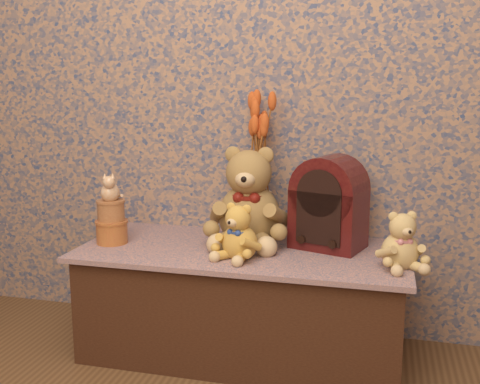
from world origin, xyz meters
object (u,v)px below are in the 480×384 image
object	(u,v)px
cathedral_radio	(329,202)
cat_figurine	(110,186)
teddy_small	(401,237)
teddy_large	(250,191)
biscuit_tin_lower	(112,232)
ceramic_vase	(258,215)
teddy_medium	(240,229)

from	to	relation	value
cathedral_radio	cat_figurine	xyz separation A→B (m)	(-0.88, -0.16, 0.05)
teddy_small	cat_figurine	size ratio (longest dim) A/B	1.84
teddy_large	biscuit_tin_lower	size ratio (longest dim) A/B	3.36
teddy_small	biscuit_tin_lower	size ratio (longest dim) A/B	1.73
cathedral_radio	ceramic_vase	world-z (taller)	cathedral_radio
teddy_small	cat_figurine	world-z (taller)	cat_figurine
teddy_large	cathedral_radio	world-z (taller)	teddy_large
teddy_large	cat_figurine	world-z (taller)	teddy_large
teddy_large	biscuit_tin_lower	xyz separation A→B (m)	(-0.55, -0.16, -0.17)
teddy_large	teddy_small	size ratio (longest dim) A/B	1.94
teddy_medium	cathedral_radio	distance (m)	0.39
teddy_large	cathedral_radio	xyz separation A→B (m)	(0.33, 0.00, -0.03)
teddy_large	teddy_small	xyz separation A→B (m)	(0.60, -0.19, -0.10)
teddy_medium	ceramic_vase	bearing A→B (deg)	108.48
ceramic_vase	cathedral_radio	bearing A→B (deg)	-12.49
teddy_small	cathedral_radio	bearing A→B (deg)	122.02
teddy_medium	teddy_small	bearing A→B (deg)	22.56
teddy_medium	biscuit_tin_lower	xyz separation A→B (m)	(-0.56, 0.06, -0.07)
cathedral_radio	biscuit_tin_lower	xyz separation A→B (m)	(-0.88, -0.16, -0.14)
cathedral_radio	biscuit_tin_lower	bearing A→B (deg)	-151.90
ceramic_vase	biscuit_tin_lower	size ratio (longest dim) A/B	1.58
biscuit_tin_lower	cat_figurine	xyz separation A→B (m)	(0.00, 0.00, 0.19)
teddy_small	biscuit_tin_lower	distance (m)	1.15
teddy_medium	ceramic_vase	world-z (taller)	teddy_medium
teddy_medium	biscuit_tin_lower	size ratio (longest dim) A/B	1.77
teddy_medium	ceramic_vase	xyz separation A→B (m)	(0.00, 0.29, -0.01)
teddy_large	biscuit_tin_lower	distance (m)	0.60
ceramic_vase	teddy_medium	bearing A→B (deg)	-90.84
teddy_small	cathedral_radio	size ratio (longest dim) A/B	0.59
cathedral_radio	ceramic_vase	size ratio (longest dim) A/B	1.85
cathedral_radio	ceramic_vase	xyz separation A→B (m)	(-0.31, 0.07, -0.09)
teddy_small	ceramic_vase	size ratio (longest dim) A/B	1.09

